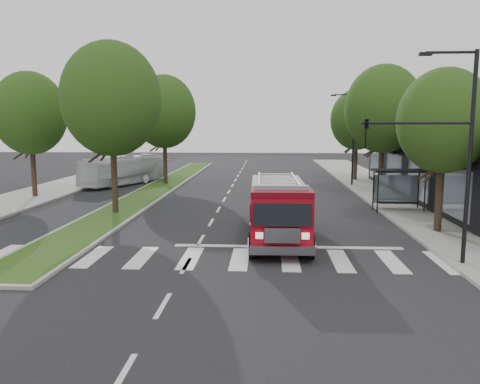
# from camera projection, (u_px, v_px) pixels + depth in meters

# --- Properties ---
(ground) EXTENTS (140.00, 140.00, 0.00)m
(ground) POSITION_uv_depth(u_px,v_px,m) (201.00, 240.00, 21.81)
(ground) COLOR black
(ground) RESTS_ON ground
(sidewalk_right) EXTENTS (5.00, 80.00, 0.15)m
(sidewalk_right) POSITION_uv_depth(u_px,v_px,m) (409.00, 205.00, 30.97)
(sidewalk_right) COLOR gray
(sidewalk_right) RESTS_ON ground
(sidewalk_left) EXTENTS (5.00, 80.00, 0.15)m
(sidewalk_left) POSITION_uv_depth(u_px,v_px,m) (14.00, 201.00, 32.51)
(sidewalk_left) COLOR gray
(sidewalk_left) RESTS_ON ground
(median) EXTENTS (3.00, 50.00, 0.15)m
(median) POSITION_uv_depth(u_px,v_px,m) (161.00, 187.00, 39.93)
(median) COLOR gray
(median) RESTS_ON ground
(bus_shelter) EXTENTS (3.20, 1.60, 2.61)m
(bus_shelter) POSITION_uv_depth(u_px,v_px,m) (398.00, 179.00, 28.93)
(bus_shelter) COLOR black
(bus_shelter) RESTS_ON ground
(tree_right_near) EXTENTS (4.40, 4.40, 8.05)m
(tree_right_near) POSITION_uv_depth(u_px,v_px,m) (444.00, 121.00, 22.35)
(tree_right_near) COLOR black
(tree_right_near) RESTS_ON ground
(tree_right_mid) EXTENTS (5.60, 5.60, 9.72)m
(tree_right_mid) POSITION_uv_depth(u_px,v_px,m) (383.00, 109.00, 34.07)
(tree_right_mid) COLOR black
(tree_right_mid) RESTS_ON ground
(tree_right_far) EXTENTS (5.00, 5.00, 8.73)m
(tree_right_far) POSITION_uv_depth(u_px,v_px,m) (357.00, 120.00, 44.04)
(tree_right_far) COLOR black
(tree_right_far) RESTS_ON ground
(tree_median_near) EXTENTS (5.80, 5.80, 10.16)m
(tree_median_near) POSITION_uv_depth(u_px,v_px,m) (111.00, 99.00, 27.12)
(tree_median_near) COLOR black
(tree_median_near) RESTS_ON ground
(tree_median_far) EXTENTS (5.60, 5.60, 9.72)m
(tree_median_far) POSITION_uv_depth(u_px,v_px,m) (164.00, 112.00, 41.00)
(tree_median_far) COLOR black
(tree_median_far) RESTS_ON ground
(tree_left_mid) EXTENTS (5.20, 5.20, 9.16)m
(tree_left_mid) POSITION_uv_depth(u_px,v_px,m) (30.00, 113.00, 33.60)
(tree_left_mid) COLOR black
(tree_left_mid) RESTS_ON ground
(streetlight_right_near) EXTENTS (4.08, 0.22, 8.00)m
(streetlight_right_near) POSITION_uv_depth(u_px,v_px,m) (446.00, 143.00, 17.14)
(streetlight_right_near) COLOR black
(streetlight_right_near) RESTS_ON ground
(streetlight_right_far) EXTENTS (2.11, 0.20, 8.00)m
(streetlight_right_far) POSITION_uv_depth(u_px,v_px,m) (352.00, 135.00, 40.35)
(streetlight_right_far) COLOR black
(streetlight_right_far) RESTS_ON ground
(fire_engine) EXTENTS (2.74, 8.51, 2.93)m
(fire_engine) POSITION_uv_depth(u_px,v_px,m) (278.00, 210.00, 21.84)
(fire_engine) COLOR #62050F
(fire_engine) RESTS_ON ground
(city_bus) EXTENTS (5.63, 9.58, 2.63)m
(city_bus) POSITION_uv_depth(u_px,v_px,m) (124.00, 170.00, 41.86)
(city_bus) COLOR silver
(city_bus) RESTS_ON ground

